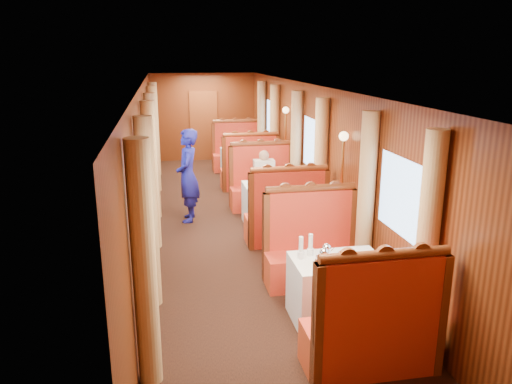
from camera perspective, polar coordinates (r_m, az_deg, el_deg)
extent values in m
cube|color=brown|center=(14.69, -5.98, 7.52)|extent=(0.80, 0.04, 2.00)
cube|color=white|center=(6.00, 9.23, -10.94)|extent=(1.05, 0.72, 0.75)
cube|color=red|center=(5.30, 12.72, -16.80)|extent=(1.30, 0.55, 0.45)
cube|color=red|center=(4.83, 14.18, -11.81)|extent=(1.30, 0.12, 0.80)
cylinder|color=brown|center=(4.65, 14.53, -6.97)|extent=(1.23, 0.10, 0.10)
cube|color=red|center=(6.87, 6.52, -8.64)|extent=(1.30, 0.55, 0.45)
cube|color=red|center=(6.84, 6.16, -3.13)|extent=(1.30, 0.12, 0.80)
cylinder|color=brown|center=(6.71, 6.27, 0.43)|extent=(1.23, 0.10, 0.10)
cube|color=white|center=(9.14, 1.93, -1.36)|extent=(1.05, 0.72, 0.75)
cube|color=red|center=(8.30, 3.33, -4.22)|extent=(1.30, 0.55, 0.45)
cube|color=red|center=(7.91, 3.76, -0.47)|extent=(1.30, 0.12, 0.80)
cylinder|color=brown|center=(7.80, 3.82, 2.63)|extent=(1.23, 0.10, 0.10)
cube|color=red|center=(10.07, 0.76, -0.63)|extent=(1.30, 0.55, 0.45)
cube|color=red|center=(10.12, 0.54, 3.11)|extent=(1.30, 0.12, 0.80)
cylinder|color=brown|center=(10.03, 0.55, 5.56)|extent=(1.23, 0.10, 0.10)
cube|color=white|center=(12.47, -1.52, 3.25)|extent=(1.05, 0.72, 0.75)
cube|color=red|center=(11.59, -0.78, 1.54)|extent=(1.30, 0.55, 0.45)
cube|color=red|center=(11.25, -0.60, 4.37)|extent=(1.30, 0.12, 0.80)
cylinder|color=brown|center=(11.17, -0.61, 6.58)|extent=(1.23, 0.10, 0.10)
cube|color=red|center=(13.42, -2.15, 3.47)|extent=(1.30, 0.55, 0.45)
cube|color=red|center=(13.51, -2.31, 6.25)|extent=(1.30, 0.12, 0.80)
cylinder|color=brown|center=(13.45, -2.33, 8.10)|extent=(1.23, 0.10, 0.10)
cube|color=silver|center=(5.80, 8.49, -7.71)|extent=(0.41, 0.37, 0.01)
cylinder|color=white|center=(5.80, 12.51, -7.92)|extent=(0.23, 0.23, 0.01)
cylinder|color=white|center=(5.81, 5.13, -7.18)|extent=(0.08, 0.08, 0.08)
cylinder|color=white|center=(5.76, 5.16, -5.96)|extent=(0.05, 0.05, 0.18)
cylinder|color=white|center=(5.90, 6.23, -6.84)|extent=(0.08, 0.08, 0.08)
cylinder|color=white|center=(5.85, 6.27, -5.64)|extent=(0.05, 0.05, 0.18)
cylinder|color=silver|center=(9.04, 1.83, 1.39)|extent=(0.06, 0.06, 0.14)
cylinder|color=silver|center=(12.35, -1.39, 5.23)|extent=(0.06, 0.06, 0.14)
cylinder|color=tan|center=(4.65, -12.66, -8.38)|extent=(0.22, 0.22, 2.35)
cylinder|color=tan|center=(6.11, -12.22, -2.50)|extent=(0.22, 0.22, 2.35)
cylinder|color=tan|center=(5.28, 18.95, -5.89)|extent=(0.22, 0.22, 2.35)
cylinder|color=tan|center=(6.60, 12.44, -1.14)|extent=(0.22, 0.22, 2.35)
cylinder|color=tan|center=(7.98, -11.91, 1.76)|extent=(0.22, 0.22, 2.35)
cylinder|color=tan|center=(9.50, -11.74, 3.96)|extent=(0.22, 0.22, 2.35)
cylinder|color=tan|center=(8.36, 7.35, 2.60)|extent=(0.22, 0.22, 2.35)
cylinder|color=tan|center=(9.83, 4.60, 4.62)|extent=(0.22, 0.22, 2.35)
cylinder|color=tan|center=(11.41, -11.60, 5.87)|extent=(0.22, 0.22, 2.35)
cylinder|color=tan|center=(12.95, -11.52, 7.00)|extent=(0.22, 0.22, 2.35)
cylinder|color=tan|center=(11.68, 2.13, 6.40)|extent=(0.22, 0.22, 2.35)
cylinder|color=tan|center=(13.19, 0.65, 7.46)|extent=(0.22, 0.22, 2.35)
cylinder|color=#BF8C3F|center=(7.11, -12.09, -2.03)|extent=(0.04, 0.04, 1.85)
sphere|color=#FFD18C|center=(6.89, -12.54, 5.57)|extent=(0.14, 0.14, 0.14)
cylinder|color=#BF8C3F|center=(7.54, 9.66, -0.88)|extent=(0.04, 0.04, 1.85)
sphere|color=#FFD18C|center=(7.34, 9.99, 6.30)|extent=(0.14, 0.14, 0.14)
cylinder|color=#BF8C3F|center=(10.50, -11.70, 3.66)|extent=(0.04, 0.04, 1.85)
sphere|color=#FFD18C|center=(10.35, -11.99, 8.84)|extent=(0.14, 0.14, 0.14)
cylinder|color=#BF8C3F|center=(10.80, 3.34, 4.28)|extent=(0.04, 0.04, 1.85)
sphere|color=#FFD18C|center=(10.66, 3.42, 9.33)|extent=(0.14, 0.14, 0.14)
imported|color=navy|center=(9.26, -7.79, 1.86)|extent=(0.47, 0.67, 1.72)
cube|color=beige|center=(9.83, 0.90, 2.13)|extent=(0.40, 0.24, 0.55)
sphere|color=tan|center=(9.75, 0.91, 4.19)|extent=(0.20, 0.20, 0.20)
cube|color=beige|center=(9.72, 1.09, 0.59)|extent=(0.36, 0.30, 0.14)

